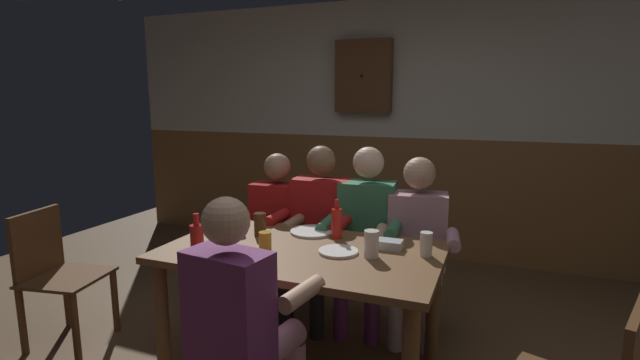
{
  "coord_description": "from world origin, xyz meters",
  "views": [
    {
      "loc": [
        1.02,
        -2.09,
        1.59
      ],
      "look_at": [
        0.0,
        0.48,
        1.09
      ],
      "focal_mm": 25.89,
      "sensor_mm": 36.0,
      "label": 1
    }
  ],
  "objects_px": {
    "plate_0": "(312,232)",
    "pint_glass_5": "(239,225)",
    "dining_table": "(302,268)",
    "condiment_caddy": "(390,244)",
    "person_2": "(365,229)",
    "pint_glass_4": "(265,241)",
    "person_1": "(317,226)",
    "plate_1": "(338,251)",
    "person_0": "(274,226)",
    "person_3": "(417,239)",
    "bottle_0": "(337,223)",
    "table_candle": "(263,219)",
    "bottle_1": "(197,240)",
    "pint_glass_0": "(371,244)",
    "person_4": "(242,316)",
    "pint_glass_1": "(226,247)",
    "pint_glass_3": "(260,224)",
    "wall_dart_cabinet": "(364,76)",
    "pint_glass_2": "(426,244)",
    "chair_empty_near_left": "(56,273)"
  },
  "relations": [
    {
      "from": "plate_0",
      "to": "pint_glass_5",
      "type": "distance_m",
      "value": 0.47
    },
    {
      "from": "chair_empty_near_left",
      "to": "wall_dart_cabinet",
      "type": "bearing_deg",
      "value": 142.06
    },
    {
      "from": "condiment_caddy",
      "to": "plate_0",
      "type": "xyz_separation_m",
      "value": [
        -0.53,
        0.13,
        -0.02
      ]
    },
    {
      "from": "person_0",
      "to": "chair_empty_near_left",
      "type": "relative_size",
      "value": 1.34
    },
    {
      "from": "plate_1",
      "to": "wall_dart_cabinet",
      "type": "relative_size",
      "value": 0.31
    },
    {
      "from": "pint_glass_4",
      "to": "condiment_caddy",
      "type": "bearing_deg",
      "value": 24.69
    },
    {
      "from": "person_1",
      "to": "bottle_0",
      "type": "relative_size",
      "value": 5.21
    },
    {
      "from": "pint_glass_2",
      "to": "table_candle",
      "type": "bearing_deg",
      "value": 168.37
    },
    {
      "from": "pint_glass_0",
      "to": "plate_0",
      "type": "bearing_deg",
      "value": 147.21
    },
    {
      "from": "pint_glass_0",
      "to": "pint_glass_4",
      "type": "relative_size",
      "value": 1.35
    },
    {
      "from": "pint_glass_2",
      "to": "pint_glass_0",
      "type": "bearing_deg",
      "value": -155.06
    },
    {
      "from": "table_candle",
      "to": "plate_1",
      "type": "height_order",
      "value": "table_candle"
    },
    {
      "from": "person_3",
      "to": "pint_glass_5",
      "type": "height_order",
      "value": "person_3"
    },
    {
      "from": "plate_1",
      "to": "dining_table",
      "type": "bearing_deg",
      "value": -174.44
    },
    {
      "from": "pint_glass_3",
      "to": "pint_glass_5",
      "type": "xyz_separation_m",
      "value": [
        -0.15,
        -0.0,
        -0.02
      ]
    },
    {
      "from": "person_3",
      "to": "person_4",
      "type": "xyz_separation_m",
      "value": [
        -0.52,
        -1.35,
        -0.02
      ]
    },
    {
      "from": "person_2",
      "to": "pint_glass_0",
      "type": "distance_m",
      "value": 0.72
    },
    {
      "from": "bottle_0",
      "to": "wall_dart_cabinet",
      "type": "distance_m",
      "value": 2.19
    },
    {
      "from": "person_0",
      "to": "bottle_1",
      "type": "bearing_deg",
      "value": 91.57
    },
    {
      "from": "person_2",
      "to": "pint_glass_4",
      "type": "height_order",
      "value": "person_2"
    },
    {
      "from": "dining_table",
      "to": "bottle_0",
      "type": "relative_size",
      "value": 6.46
    },
    {
      "from": "plate_0",
      "to": "bottle_1",
      "type": "xyz_separation_m",
      "value": [
        -0.39,
        -0.65,
        0.09
      ]
    },
    {
      "from": "bottle_0",
      "to": "pint_glass_3",
      "type": "distance_m",
      "value": 0.48
    },
    {
      "from": "person_1",
      "to": "plate_1",
      "type": "relative_size",
      "value": 5.69
    },
    {
      "from": "person_4",
      "to": "chair_empty_near_left",
      "type": "xyz_separation_m",
      "value": [
        -1.62,
        0.38,
        -0.18
      ]
    },
    {
      "from": "pint_glass_2",
      "to": "pint_glass_5",
      "type": "xyz_separation_m",
      "value": [
        -1.17,
        0.01,
        -0.01
      ]
    },
    {
      "from": "person_3",
      "to": "pint_glass_2",
      "type": "relative_size",
      "value": 9.1
    },
    {
      "from": "person_4",
      "to": "plate_0",
      "type": "height_order",
      "value": "person_4"
    },
    {
      "from": "person_4",
      "to": "pint_glass_1",
      "type": "bearing_deg",
      "value": 138.97
    },
    {
      "from": "plate_0",
      "to": "wall_dart_cabinet",
      "type": "relative_size",
      "value": 0.4
    },
    {
      "from": "pint_glass_0",
      "to": "pint_glass_3",
      "type": "xyz_separation_m",
      "value": [
        -0.75,
        0.13,
        -0.0
      ]
    },
    {
      "from": "dining_table",
      "to": "bottle_1",
      "type": "xyz_separation_m",
      "value": [
        -0.46,
        -0.33,
        0.21
      ]
    },
    {
      "from": "person_1",
      "to": "dining_table",
      "type": "bearing_deg",
      "value": 103.73
    },
    {
      "from": "pint_glass_4",
      "to": "plate_1",
      "type": "bearing_deg",
      "value": 17.31
    },
    {
      "from": "condiment_caddy",
      "to": "pint_glass_1",
      "type": "xyz_separation_m",
      "value": [
        -0.77,
        -0.49,
        0.04
      ]
    },
    {
      "from": "person_4",
      "to": "person_0",
      "type": "bearing_deg",
      "value": 120.21
    },
    {
      "from": "dining_table",
      "to": "condiment_caddy",
      "type": "distance_m",
      "value": 0.52
    },
    {
      "from": "person_4",
      "to": "table_candle",
      "type": "xyz_separation_m",
      "value": [
        -0.46,
        1.04,
        0.13
      ]
    },
    {
      "from": "person_0",
      "to": "condiment_caddy",
      "type": "relative_size",
      "value": 8.45
    },
    {
      "from": "table_candle",
      "to": "person_0",
      "type": "bearing_deg",
      "value": 104.23
    },
    {
      "from": "person_2",
      "to": "person_4",
      "type": "height_order",
      "value": "person_2"
    },
    {
      "from": "table_candle",
      "to": "pint_glass_3",
      "type": "relative_size",
      "value": 0.57
    },
    {
      "from": "pint_glass_0",
      "to": "pint_glass_4",
      "type": "bearing_deg",
      "value": -168.35
    },
    {
      "from": "table_candle",
      "to": "pint_glass_0",
      "type": "relative_size",
      "value": 0.54
    },
    {
      "from": "person_2",
      "to": "person_3",
      "type": "height_order",
      "value": "person_2"
    },
    {
      "from": "pint_glass_3",
      "to": "wall_dart_cabinet",
      "type": "bearing_deg",
      "value": 88.47
    },
    {
      "from": "person_0",
      "to": "wall_dart_cabinet",
      "type": "xyz_separation_m",
      "value": [
        0.23,
        1.53,
        1.15
      ]
    },
    {
      "from": "dining_table",
      "to": "bottle_0",
      "type": "distance_m",
      "value": 0.36
    },
    {
      "from": "person_3",
      "to": "pint_glass_1",
      "type": "bearing_deg",
      "value": 41.7
    },
    {
      "from": "dining_table",
      "to": "wall_dart_cabinet",
      "type": "height_order",
      "value": "wall_dart_cabinet"
    }
  ]
}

